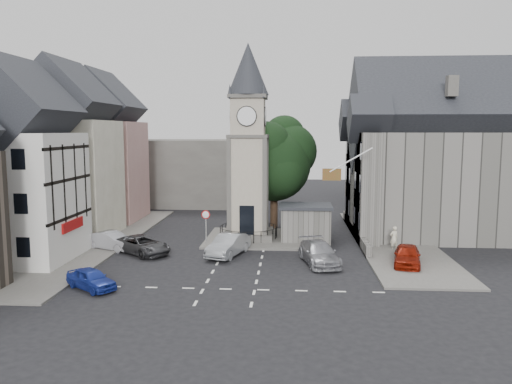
# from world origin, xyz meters

# --- Properties ---
(ground) EXTENTS (120.00, 120.00, 0.00)m
(ground) POSITION_xyz_m (0.00, 0.00, 0.00)
(ground) COLOR black
(ground) RESTS_ON ground
(pavement_west) EXTENTS (6.00, 30.00, 0.14)m
(pavement_west) POSITION_xyz_m (-12.50, 6.00, 0.07)
(pavement_west) COLOR #595651
(pavement_west) RESTS_ON ground
(pavement_east) EXTENTS (6.00, 26.00, 0.14)m
(pavement_east) POSITION_xyz_m (12.00, 8.00, 0.07)
(pavement_east) COLOR #595651
(pavement_east) RESTS_ON ground
(central_island) EXTENTS (10.00, 8.00, 0.16)m
(central_island) POSITION_xyz_m (1.50, 8.00, 0.08)
(central_island) COLOR #595651
(central_island) RESTS_ON ground
(road_markings) EXTENTS (20.00, 8.00, 0.01)m
(road_markings) POSITION_xyz_m (0.00, -5.50, 0.01)
(road_markings) COLOR silver
(road_markings) RESTS_ON ground
(clock_tower) EXTENTS (4.86, 4.86, 16.25)m
(clock_tower) POSITION_xyz_m (0.00, 7.99, 8.12)
(clock_tower) COLOR #4C4944
(clock_tower) RESTS_ON ground
(stone_shelter) EXTENTS (4.30, 3.30, 3.08)m
(stone_shelter) POSITION_xyz_m (4.80, 7.50, 1.55)
(stone_shelter) COLOR #56554F
(stone_shelter) RESTS_ON ground
(town_tree) EXTENTS (7.20, 7.20, 10.80)m
(town_tree) POSITION_xyz_m (2.00, 13.00, 6.97)
(town_tree) COLOR black
(town_tree) RESTS_ON ground
(warning_sign_post) EXTENTS (0.70, 0.19, 2.85)m
(warning_sign_post) POSITION_xyz_m (-3.20, 5.43, 2.03)
(warning_sign_post) COLOR black
(warning_sign_post) RESTS_ON ground
(terrace_pink) EXTENTS (8.10, 7.60, 12.80)m
(terrace_pink) POSITION_xyz_m (-15.50, 16.00, 6.58)
(terrace_pink) COLOR tan
(terrace_pink) RESTS_ON ground
(terrace_cream) EXTENTS (8.10, 7.60, 12.80)m
(terrace_cream) POSITION_xyz_m (-15.50, 8.00, 6.58)
(terrace_cream) COLOR beige
(terrace_cream) RESTS_ON ground
(terrace_tudor) EXTENTS (8.10, 7.60, 12.00)m
(terrace_tudor) POSITION_xyz_m (-15.50, 0.00, 6.19)
(terrace_tudor) COLOR silver
(terrace_tudor) RESTS_ON ground
(backdrop_west) EXTENTS (20.00, 10.00, 8.00)m
(backdrop_west) POSITION_xyz_m (-12.00, 28.00, 4.00)
(backdrop_west) COLOR #4C4944
(backdrop_west) RESTS_ON ground
(east_building) EXTENTS (14.40, 11.40, 12.60)m
(east_building) POSITION_xyz_m (15.59, 11.00, 6.26)
(east_building) COLOR #56554F
(east_building) RESTS_ON ground
(east_boundary_wall) EXTENTS (0.40, 16.00, 0.90)m
(east_boundary_wall) POSITION_xyz_m (9.20, 10.00, 0.45)
(east_boundary_wall) COLOR #56554F
(east_boundary_wall) RESTS_ON ground
(flagpole) EXTENTS (3.68, 0.10, 2.74)m
(flagpole) POSITION_xyz_m (8.00, 4.00, 7.00)
(flagpole) COLOR white
(flagpole) RESTS_ON ground
(car_west_blue) EXTENTS (3.75, 3.27, 1.22)m
(car_west_blue) POSITION_xyz_m (-8.01, -6.00, 0.61)
(car_west_blue) COLOR navy
(car_west_blue) RESTS_ON ground
(car_west_silver) EXTENTS (4.55, 3.04, 1.42)m
(car_west_silver) POSITION_xyz_m (-10.24, 3.46, 0.71)
(car_west_silver) COLOR #9FA0A6
(car_west_silver) RESTS_ON ground
(car_west_grey) EXTENTS (5.30, 4.81, 1.37)m
(car_west_grey) POSITION_xyz_m (-7.50, 2.36, 0.69)
(car_west_grey) COLOR #313234
(car_west_grey) RESTS_ON ground
(car_island_silver) EXTENTS (3.05, 5.09, 1.58)m
(car_island_silver) POSITION_xyz_m (-1.00, 2.29, 0.79)
(car_island_silver) COLOR #9EA2A7
(car_island_silver) RESTS_ON ground
(car_island_east) EXTENTS (3.12, 5.49, 1.50)m
(car_island_east) POSITION_xyz_m (5.54, 0.50, 0.75)
(car_island_east) COLOR gray
(car_island_east) RESTS_ON ground
(car_east_red) EXTENTS (2.61, 4.53, 1.45)m
(car_east_red) POSITION_xyz_m (11.50, 0.34, 0.72)
(car_east_red) COLOR maroon
(car_east_red) RESTS_ON ground
(pedestrian) EXTENTS (0.81, 0.68, 1.89)m
(pedestrian) POSITION_xyz_m (11.50, 4.76, 0.94)
(pedestrian) COLOR beige
(pedestrian) RESTS_ON ground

